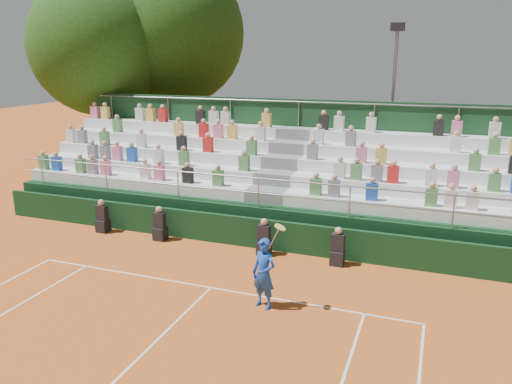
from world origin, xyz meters
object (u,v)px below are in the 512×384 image
(tennis_player, at_px, (264,273))
(floodlight_mast, at_px, (393,95))
(tree_east, at_px, (173,34))
(tree_west, at_px, (100,47))

(tennis_player, distance_m, floodlight_mast, 13.20)
(floodlight_mast, bearing_deg, tree_east, 174.28)
(tree_west, bearing_deg, tennis_player, -41.06)
(tennis_player, height_order, tree_east, tree_east)
(tree_west, height_order, floodlight_mast, tree_west)
(tennis_player, xyz_separation_m, tree_east, (-10.03, 13.80, 6.32))
(tennis_player, distance_m, tree_east, 18.19)
(tennis_player, distance_m, tree_west, 17.79)
(tree_west, distance_m, floodlight_mast, 14.58)
(tree_west, xyz_separation_m, tree_east, (2.69, 2.72, 0.69))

